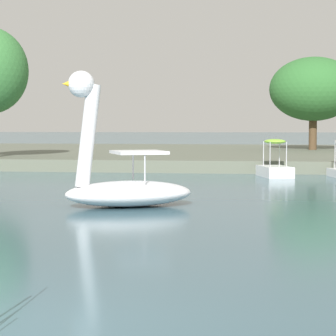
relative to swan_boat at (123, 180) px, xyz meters
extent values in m
cube|color=#5B6051|center=(0.92, 25.97, -0.39)|extent=(116.53, 26.88, 0.56)
ellipsoid|color=white|center=(0.15, 0.07, -0.34)|extent=(3.80, 3.10, 0.66)
cylinder|color=white|center=(-0.81, -0.39, 1.15)|extent=(0.77, 0.62, 2.62)
sphere|color=white|center=(-0.96, -0.45, 2.45)|extent=(0.90, 0.90, 0.67)
cone|color=yellow|center=(-1.20, -0.57, 2.45)|extent=(0.55, 0.52, 0.37)
cube|color=white|center=(0.39, 0.18, 0.72)|extent=(1.72, 1.76, 0.08)
cylinder|color=silver|center=(0.13, 0.73, 0.35)|extent=(0.04, 0.04, 0.74)
cylinder|color=silver|center=(0.65, -0.37, 0.35)|extent=(0.04, 0.04, 0.74)
cube|color=white|center=(3.95, 11.07, -0.45)|extent=(1.57, 2.21, 0.43)
ellipsoid|color=#8CCC38|center=(3.95, 11.07, 0.77)|extent=(1.15, 1.37, 0.20)
cylinder|color=#B7B7BF|center=(3.49, 11.42, 0.27)|extent=(0.04, 0.04, 1.01)
cylinder|color=#B7B7BF|center=(4.14, 11.62, 0.27)|extent=(0.04, 0.04, 1.01)
cylinder|color=#B7B7BF|center=(3.76, 10.52, 0.27)|extent=(0.04, 0.04, 1.01)
cylinder|color=#B7B7BF|center=(4.41, 10.71, 0.27)|extent=(0.04, 0.04, 1.01)
cylinder|color=#B7B7BF|center=(6.39, 11.52, 0.23)|extent=(0.04, 0.04, 1.15)
cylinder|color=#4C3823|center=(6.44, 27.25, 1.54)|extent=(0.50, 0.50, 3.31)
ellipsoid|color=#2D662D|center=(6.44, 27.25, 3.72)|extent=(6.91, 6.76, 4.03)
camera|label=1|loc=(3.74, -17.41, 1.41)|focal=74.04mm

